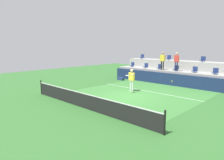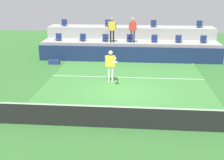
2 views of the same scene
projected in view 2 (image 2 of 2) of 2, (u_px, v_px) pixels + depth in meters
The scene contains 23 objects.
ground_plane at pixel (125, 92), 14.82m from camera, with size 40.00×40.00×0.00m, color #336B2D.
court_inner_paint at pixel (126, 85), 15.76m from camera, with size 9.00×10.00×0.01m, color #3D7F38.
court_service_line at pixel (127, 77), 17.09m from camera, with size 9.00×0.06×0.00m, color white.
tennis_net at pixel (121, 117), 10.88m from camera, with size 10.48×0.08×1.07m.
sponsor_backboard at pixel (129, 55), 20.32m from camera, with size 13.00×0.16×1.10m, color navy.
seating_tier_lower at pixel (130, 50), 21.53m from camera, with size 13.00×1.80×1.25m, color #9E9E99.
seating_tier_upper at pixel (130, 40), 23.09m from camera, with size 13.00×1.80×2.10m, color #9E9E99.
stadium_chair_lower_far_left at pixel (58, 38), 21.64m from camera, with size 0.44×0.40×0.52m.
stadium_chair_lower_left at pixel (83, 38), 21.49m from camera, with size 0.44×0.40×0.52m.
stadium_chair_lower_mid_left at pixel (105, 38), 21.35m from camera, with size 0.44×0.40×0.52m.
stadium_chair_lower_center at pixel (130, 39), 21.20m from camera, with size 0.44×0.40×0.52m.
stadium_chair_lower_mid_right at pixel (154, 39), 21.05m from camera, with size 0.44×0.40×0.52m.
stadium_chair_lower_right at pixel (179, 39), 20.91m from camera, with size 0.44×0.40×0.52m.
stadium_chair_lower_far_right at pixel (204, 40), 20.76m from camera, with size 0.44×0.40×0.52m.
stadium_chair_upper_far_left at pixel (64, 23), 23.07m from camera, with size 0.44×0.40×0.52m.
stadium_chair_upper_left at pixel (108, 24), 22.78m from camera, with size 0.44×0.40×0.52m.
stadium_chair_upper_right at pixel (154, 24), 22.49m from camera, with size 0.44×0.40×0.52m.
stadium_chair_upper_far_right at pixel (200, 25), 22.20m from camera, with size 0.44×0.40×0.52m.
tennis_player at pixel (111, 63), 15.93m from camera, with size 0.76×1.22×1.81m.
spectator_in_white at pixel (112, 27), 20.67m from camera, with size 0.61×0.24×1.77m.
spectator_in_grey at pixel (133, 27), 20.54m from camera, with size 0.62×0.28×1.79m.
tennis_ball at pixel (193, 64), 14.18m from camera, with size 0.07×0.07×0.07m.
equipment_bag at pixel (54, 62), 19.92m from camera, with size 0.76×0.28×0.30m, color navy.
Camera 2 is at (0.51, -13.88, 5.23)m, focal length 46.19 mm.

